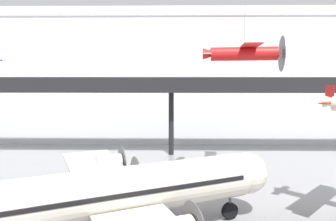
{
  "coord_description": "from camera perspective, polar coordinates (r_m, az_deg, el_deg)",
  "views": [
    {
      "loc": [
        0.32,
        -18.05,
        11.3
      ],
      "look_at": [
        -0.16,
        10.19,
        7.96
      ],
      "focal_mm": 35.0,
      "sensor_mm": 36.0,
      "label": 1
    }
  ],
  "objects": [
    {
      "name": "hangar_back_wall",
      "position": [
        51.78,
        0.63,
        5.94
      ],
      "size": [
        140.0,
        3.0,
        21.15
      ],
      "color": "silver",
      "rests_on": "ground"
    },
    {
      "name": "mezzanine_walkway",
      "position": [
        43.11,
        0.56,
        3.63
      ],
      "size": [
        110.0,
        3.2,
        10.64
      ],
      "color": "black",
      "rests_on": "ground"
    },
    {
      "name": "ceiling_truss_beam",
      "position": [
        40.82,
        0.54,
        16.33
      ],
      "size": [
        120.0,
        0.6,
        0.6
      ],
      "color": "silver"
    },
    {
      "name": "airliner_silver_main",
      "position": [
        22.22,
        -10.29,
        -14.13
      ],
      "size": [
        23.87,
        28.04,
        9.62
      ],
      "rotation": [
        0.0,
        0.0,
        0.42
      ],
      "color": "beige",
      "rests_on": "ground"
    },
    {
      "name": "suspended_plane_red_highwing",
      "position": [
        33.98,
        13.03,
        9.7
      ],
      "size": [
        8.16,
        9.98,
        6.48
      ],
      "rotation": [
        0.0,
        0.0,
        6.16
      ],
      "color": "red"
    }
  ]
}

